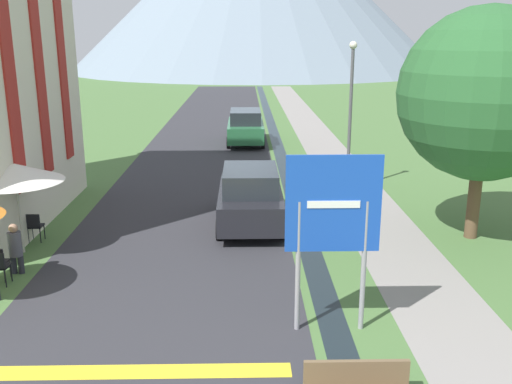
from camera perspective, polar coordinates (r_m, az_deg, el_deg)
name	(u,v)px	position (r m, az deg, el deg)	size (l,w,h in m)	color
ground_plane	(257,164)	(25.97, 0.09, 2.87)	(160.00, 160.00, 0.00)	#476B38
road	(213,129)	(35.84, -4.30, 6.33)	(6.40, 60.00, 0.01)	#2D2D33
footpath	(311,128)	(36.03, 5.49, 6.36)	(2.20, 60.00, 0.01)	gray
drainage_channel	(272,128)	(35.83, 1.65, 6.37)	(0.60, 60.00, 0.00)	black
road_sign	(333,219)	(10.86, 7.69, -2.70)	(1.81, 0.11, 3.54)	gray
parked_car_near	(250,197)	(17.32, -0.57, -0.46)	(1.99, 4.24, 1.82)	black
parked_car_far	(246,127)	(30.66, -1.05, 6.55)	(1.96, 4.59, 1.82)	#28663D
cafe_chair_far_left	(34,225)	(17.19, -21.29, -3.07)	(0.40, 0.40, 0.85)	black
cafe_chair_far_right	(19,223)	(17.48, -22.60, -2.91)	(0.40, 0.40, 0.85)	black
cafe_umbrella_middle_white	(15,173)	(16.06, -22.96, 1.79)	(2.47, 2.47, 2.45)	#B7B2A8
person_seated_far	(15,246)	(15.08, -22.94, -5.02)	(0.32, 0.32, 1.28)	#282833
streetlamp	(351,105)	(21.25, 9.45, 8.62)	(0.28, 0.28, 5.45)	#515156
tree_by_path	(485,94)	(16.84, 21.94, 9.03)	(4.72, 4.72, 6.47)	brown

